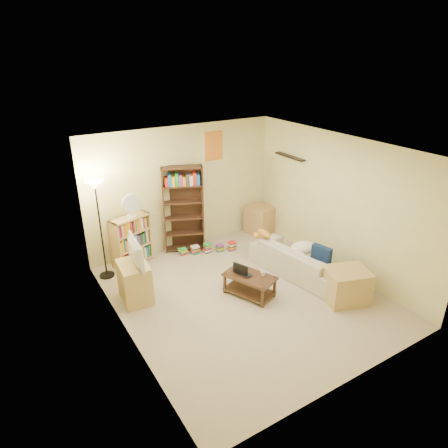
{
  "coord_description": "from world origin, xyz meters",
  "views": [
    {
      "loc": [
        -3.26,
        -4.65,
        3.84
      ],
      "look_at": [
        0.02,
        0.7,
        1.05
      ],
      "focal_mm": 32.0,
      "sensor_mm": 36.0,
      "label": 1
    }
  ],
  "objects_px": {
    "tabby_cat": "(263,234)",
    "television": "(132,252)",
    "tv_stand": "(135,282)",
    "sofa": "(299,260)",
    "desk_fan": "(131,205)",
    "laptop": "(244,271)",
    "mug": "(263,273)",
    "short_bookshelf": "(131,240)",
    "tall_bookshelf": "(183,207)",
    "coffee_table": "(250,283)",
    "side_table": "(260,219)",
    "floor_lamp": "(97,202)",
    "end_cabinet": "(346,285)"
  },
  "relations": [
    {
      "from": "side_table",
      "to": "end_cabinet",
      "type": "relative_size",
      "value": 0.91
    },
    {
      "from": "mug",
      "to": "end_cabinet",
      "type": "bearing_deg",
      "value": -37.53
    },
    {
      "from": "tabby_cat",
      "to": "end_cabinet",
      "type": "height_order",
      "value": "tabby_cat"
    },
    {
      "from": "sofa",
      "to": "coffee_table",
      "type": "bearing_deg",
      "value": 86.15
    },
    {
      "from": "sofa",
      "to": "short_bookshelf",
      "type": "height_order",
      "value": "short_bookshelf"
    },
    {
      "from": "sofa",
      "to": "desk_fan",
      "type": "height_order",
      "value": "desk_fan"
    },
    {
      "from": "coffee_table",
      "to": "desk_fan",
      "type": "relative_size",
      "value": 2.11
    },
    {
      "from": "tabby_cat",
      "to": "mug",
      "type": "xyz_separation_m",
      "value": [
        -0.64,
        -0.9,
        -0.2
      ]
    },
    {
      "from": "tall_bookshelf",
      "to": "floor_lamp",
      "type": "xyz_separation_m",
      "value": [
        -1.7,
        -0.21,
        0.52
      ]
    },
    {
      "from": "tabby_cat",
      "to": "coffee_table",
      "type": "xyz_separation_m",
      "value": [
        -0.82,
        -0.77,
        -0.39
      ]
    },
    {
      "from": "tabby_cat",
      "to": "television",
      "type": "relative_size",
      "value": 0.58
    },
    {
      "from": "sofa",
      "to": "tall_bookshelf",
      "type": "bearing_deg",
      "value": 25.8
    },
    {
      "from": "side_table",
      "to": "short_bookshelf",
      "type": "bearing_deg",
      "value": 177.63
    },
    {
      "from": "sofa",
      "to": "television",
      "type": "bearing_deg",
      "value": 66.41
    },
    {
      "from": "television",
      "to": "side_table",
      "type": "relative_size",
      "value": 1.23
    },
    {
      "from": "tabby_cat",
      "to": "mug",
      "type": "height_order",
      "value": "tabby_cat"
    },
    {
      "from": "coffee_table",
      "to": "desk_fan",
      "type": "bearing_deg",
      "value": 98.89
    },
    {
      "from": "laptop",
      "to": "tv_stand",
      "type": "relative_size",
      "value": 0.61
    },
    {
      "from": "coffee_table",
      "to": "end_cabinet",
      "type": "distance_m",
      "value": 1.58
    },
    {
      "from": "short_bookshelf",
      "to": "floor_lamp",
      "type": "bearing_deg",
      "value": -177.9
    },
    {
      "from": "coffee_table",
      "to": "mug",
      "type": "height_order",
      "value": "mug"
    },
    {
      "from": "tv_stand",
      "to": "side_table",
      "type": "bearing_deg",
      "value": 23.44
    },
    {
      "from": "tv_stand",
      "to": "television",
      "type": "height_order",
      "value": "television"
    },
    {
      "from": "tabby_cat",
      "to": "end_cabinet",
      "type": "bearing_deg",
      "value": -75.86
    },
    {
      "from": "tabby_cat",
      "to": "desk_fan",
      "type": "height_order",
      "value": "desk_fan"
    },
    {
      "from": "television",
      "to": "tall_bookshelf",
      "type": "relative_size",
      "value": 0.42
    },
    {
      "from": "tall_bookshelf",
      "to": "floor_lamp",
      "type": "height_order",
      "value": "floor_lamp"
    },
    {
      "from": "tall_bookshelf",
      "to": "laptop",
      "type": "bearing_deg",
      "value": -63.02
    },
    {
      "from": "tabby_cat",
      "to": "tv_stand",
      "type": "relative_size",
      "value": 0.65
    },
    {
      "from": "tv_stand",
      "to": "short_bookshelf",
      "type": "bearing_deg",
      "value": 77.67
    },
    {
      "from": "sofa",
      "to": "coffee_table",
      "type": "height_order",
      "value": "sofa"
    },
    {
      "from": "short_bookshelf",
      "to": "tall_bookshelf",
      "type": "bearing_deg",
      "value": -17.69
    },
    {
      "from": "sofa",
      "to": "laptop",
      "type": "relative_size",
      "value": 4.77
    },
    {
      "from": "tabby_cat",
      "to": "short_bookshelf",
      "type": "bearing_deg",
      "value": 148.55
    },
    {
      "from": "coffee_table",
      "to": "desk_fan",
      "type": "distance_m",
      "value": 2.57
    },
    {
      "from": "tall_bookshelf",
      "to": "floor_lamp",
      "type": "bearing_deg",
      "value": -150.9
    },
    {
      "from": "mug",
      "to": "short_bookshelf",
      "type": "bearing_deg",
      "value": 123.94
    },
    {
      "from": "laptop",
      "to": "television",
      "type": "distance_m",
      "value": 1.88
    },
    {
      "from": "coffee_table",
      "to": "television",
      "type": "distance_m",
      "value": 2.0
    },
    {
      "from": "side_table",
      "to": "sofa",
      "type": "bearing_deg",
      "value": -104.27
    },
    {
      "from": "desk_fan",
      "to": "tabby_cat",
      "type": "bearing_deg",
      "value": -31.19
    },
    {
      "from": "tabby_cat",
      "to": "tv_stand",
      "type": "distance_m",
      "value": 2.52
    },
    {
      "from": "tabby_cat",
      "to": "television",
      "type": "xyz_separation_m",
      "value": [
        -2.51,
        0.09,
        0.26
      ]
    },
    {
      "from": "sofa",
      "to": "television",
      "type": "xyz_separation_m",
      "value": [
        -2.85,
        0.76,
        0.61
      ]
    },
    {
      "from": "mug",
      "to": "television",
      "type": "xyz_separation_m",
      "value": [
        -1.86,
        0.98,
        0.46
      ]
    },
    {
      "from": "television",
      "to": "floor_lamp",
      "type": "relative_size",
      "value": 0.41
    },
    {
      "from": "coffee_table",
      "to": "tall_bookshelf",
      "type": "distance_m",
      "value": 2.19
    },
    {
      "from": "mug",
      "to": "tall_bookshelf",
      "type": "height_order",
      "value": "tall_bookshelf"
    },
    {
      "from": "tv_stand",
      "to": "side_table",
      "type": "height_order",
      "value": "tv_stand"
    },
    {
      "from": "desk_fan",
      "to": "coffee_table",
      "type": "bearing_deg",
      "value": -58.39
    }
  ]
}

